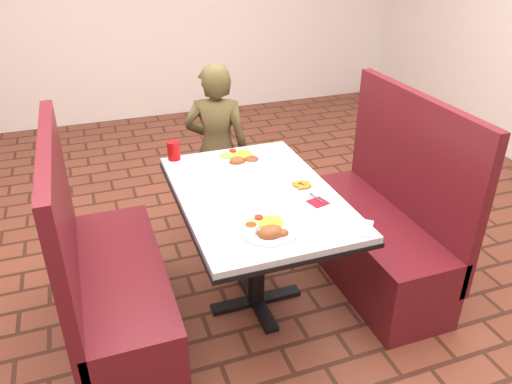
% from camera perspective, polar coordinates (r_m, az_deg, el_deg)
% --- Properties ---
extents(dining_table, '(0.81, 1.21, 0.75)m').
position_cam_1_polar(dining_table, '(2.68, 0.00, -1.81)').
color(dining_table, silver).
rests_on(dining_table, ground).
extents(booth_bench_left, '(0.47, 1.20, 1.17)m').
position_cam_1_polar(booth_bench_left, '(2.75, -16.14, -10.44)').
color(booth_bench_left, maroon).
rests_on(booth_bench_left, ground).
extents(booth_bench_right, '(0.47, 1.20, 1.17)m').
position_cam_1_polar(booth_bench_right, '(3.17, 13.75, -4.38)').
color(booth_bench_right, maroon).
rests_on(booth_bench_right, ground).
extents(diner_person, '(0.52, 0.43, 1.22)m').
position_cam_1_polar(diner_person, '(3.50, -4.47, 4.86)').
color(diner_person, brown).
rests_on(diner_person, ground).
extents(near_dinner_plate, '(0.28, 0.28, 0.09)m').
position_cam_1_polar(near_dinner_plate, '(2.29, 1.32, -3.88)').
color(near_dinner_plate, white).
rests_on(near_dinner_plate, dining_table).
extents(far_dinner_plate, '(0.29, 0.29, 0.07)m').
position_cam_1_polar(far_dinner_plate, '(2.98, -1.88, 4.11)').
color(far_dinner_plate, white).
rests_on(far_dinner_plate, dining_table).
extents(plantain_plate, '(0.17, 0.17, 0.03)m').
position_cam_1_polar(plantain_plate, '(2.68, 5.25, 0.68)').
color(plantain_plate, white).
rests_on(plantain_plate, dining_table).
extents(maroon_napkin, '(0.11, 0.11, 0.00)m').
position_cam_1_polar(maroon_napkin, '(2.55, 7.09, -1.17)').
color(maroon_napkin, maroon).
rests_on(maroon_napkin, dining_table).
extents(spoon_utensil, '(0.04, 0.14, 0.00)m').
position_cam_1_polar(spoon_utensil, '(2.60, 6.69, -0.54)').
color(spoon_utensil, silver).
rests_on(spoon_utensil, dining_table).
extents(red_tumbler, '(0.08, 0.08, 0.11)m').
position_cam_1_polar(red_tumbler, '(3.03, -9.39, 4.71)').
color(red_tumbler, '#B50C0D').
rests_on(red_tumbler, dining_table).
extents(paper_napkin, '(0.23, 0.23, 0.01)m').
position_cam_1_polar(paper_napkin, '(2.38, 10.86, -3.81)').
color(paper_napkin, white).
rests_on(paper_napkin, dining_table).
extents(knife_utensil, '(0.06, 0.18, 0.00)m').
position_cam_1_polar(knife_utensil, '(2.32, 1.07, -3.97)').
color(knife_utensil, silver).
rests_on(knife_utensil, dining_table).
extents(fork_utensil, '(0.06, 0.13, 0.00)m').
position_cam_1_polar(fork_utensil, '(2.34, 1.16, -3.72)').
color(fork_utensil, silver).
rests_on(fork_utensil, dining_table).
extents(lettuce_shreds, '(0.28, 0.32, 0.00)m').
position_cam_1_polar(lettuce_shreds, '(2.70, 0.37, 0.73)').
color(lettuce_shreds, '#76B046').
rests_on(lettuce_shreds, dining_table).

